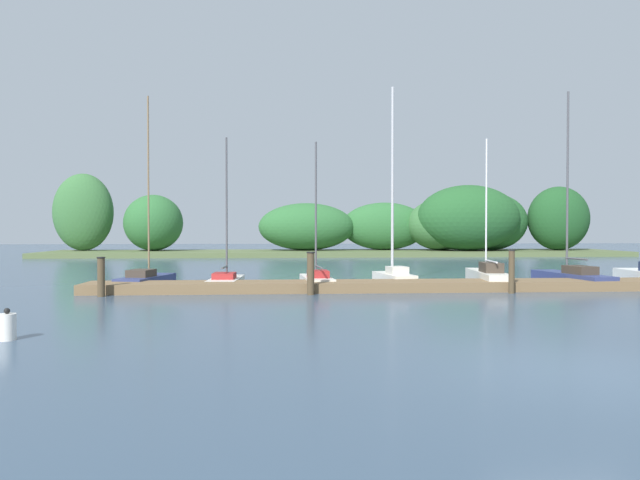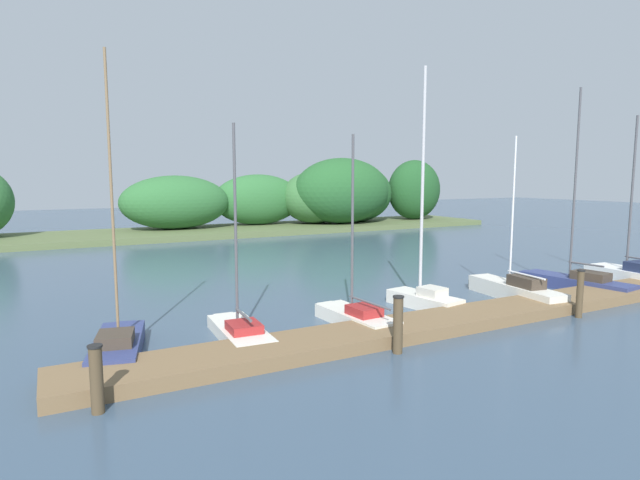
# 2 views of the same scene
# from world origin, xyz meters

# --- Properties ---
(ground) EXTENTS (160.00, 160.00, 0.00)m
(ground) POSITION_xyz_m (0.00, 0.00, 0.00)
(ground) COLOR #384C60
(dock_pier) EXTENTS (23.62, 1.80, 0.35)m
(dock_pier) POSITION_xyz_m (0.00, 11.95, 0.18)
(dock_pier) COLOR brown
(dock_pier) RESTS_ON ground
(far_shore) EXTENTS (49.23, 8.00, 7.11)m
(far_shore) POSITION_xyz_m (3.60, 40.53, 2.66)
(far_shore) COLOR #56663D
(far_shore) RESTS_ON ground
(sailboat_0) EXTENTS (1.78, 3.62, 7.52)m
(sailboat_0) POSITION_xyz_m (-10.05, 13.99, 0.32)
(sailboat_0) COLOR navy
(sailboat_0) RESTS_ON ground
(sailboat_1) EXTENTS (1.26, 3.49, 5.89)m
(sailboat_1) POSITION_xyz_m (-6.94, 13.76, 0.28)
(sailboat_1) COLOR silver
(sailboat_1) RESTS_ON ground
(sailboat_2) EXTENTS (1.25, 3.39, 5.70)m
(sailboat_2) POSITION_xyz_m (-3.40, 13.43, 0.30)
(sailboat_2) COLOR silver
(sailboat_2) RESTS_ON ground
(sailboat_3) EXTENTS (1.40, 2.99, 8.07)m
(sailboat_3) POSITION_xyz_m (-0.20, 14.16, 0.50)
(sailboat_3) COLOR silver
(sailboat_3) RESTS_ON ground
(sailboat_4) EXTENTS (1.39, 4.49, 5.92)m
(sailboat_4) POSITION_xyz_m (3.49, 13.53, 0.37)
(sailboat_4) COLOR silver
(sailboat_4) RESTS_ON ground
(sailboat_5) EXTENTS (1.56, 4.58, 7.87)m
(sailboat_5) POSITION_xyz_m (6.92, 13.53, 0.37)
(sailboat_5) COLOR navy
(sailboat_5) RESTS_ON ground
(mooring_piling_0) EXTENTS (0.28, 0.28, 1.33)m
(mooring_piling_0) POSITION_xyz_m (-10.79, 10.71, 0.67)
(mooring_piling_0) COLOR #4C3D28
(mooring_piling_0) RESTS_ON ground
(mooring_piling_1) EXTENTS (0.29, 0.29, 1.49)m
(mooring_piling_1) POSITION_xyz_m (-3.75, 10.77, 0.75)
(mooring_piling_1) COLOR #4C3D28
(mooring_piling_1) RESTS_ON ground
(mooring_piling_2) EXTENTS (0.24, 0.24, 1.54)m
(mooring_piling_2) POSITION_xyz_m (3.35, 10.78, 0.78)
(mooring_piling_2) COLOR #4C3D28
(mooring_piling_2) RESTS_ON ground
(channel_buoy_0) EXTENTS (0.34, 0.34, 0.66)m
(channel_buoy_0) POSITION_xyz_m (-10.32, 3.22, 0.28)
(channel_buoy_0) COLOR white
(channel_buoy_0) RESTS_ON ground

